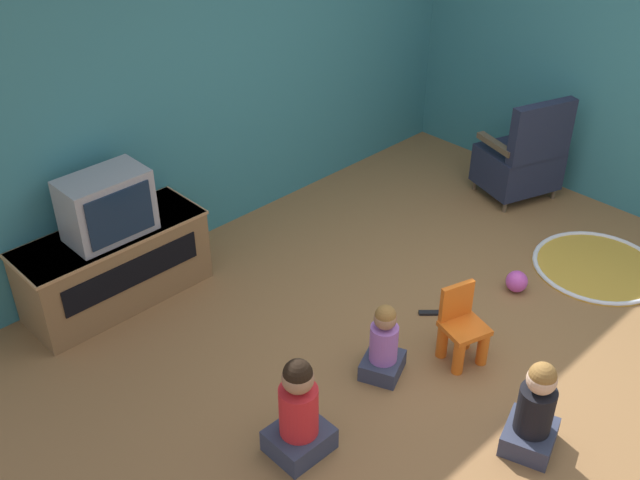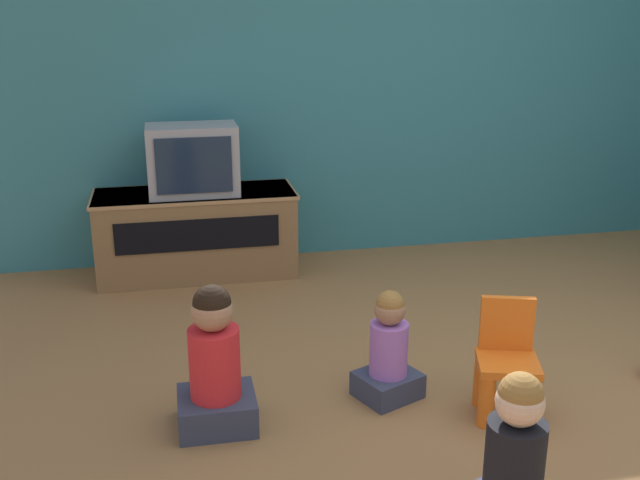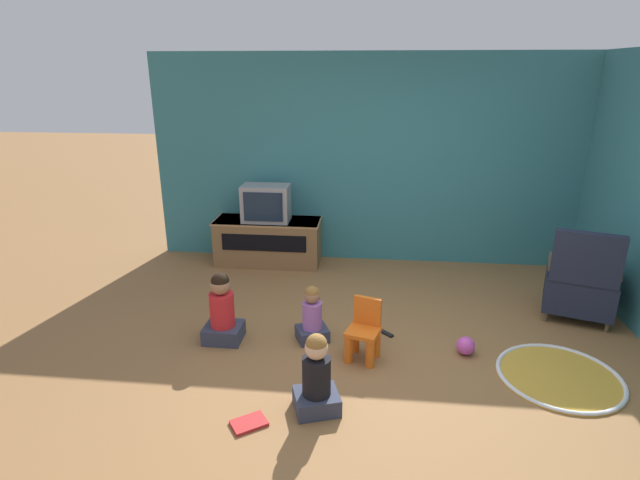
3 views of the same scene
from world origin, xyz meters
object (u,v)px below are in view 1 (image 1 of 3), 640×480
object	(u,v)px
toy_ball	(517,281)
remote_control	(429,313)
black_armchair	(522,159)
child_watching_center	(299,413)
child_watching_left	(535,412)
television	(107,206)
yellow_kid_chair	(462,331)
child_watching_right	(384,345)
tv_cabinet	(115,264)

from	to	relation	value
toy_ball	remote_control	xyz separation A→B (m)	(-0.68, 0.27, -0.07)
black_armchair	toy_ball	world-z (taller)	black_armchair
toy_ball	child_watching_center	bearing A→B (deg)	179.61
child_watching_left	remote_control	world-z (taller)	child_watching_left
child_watching_center	child_watching_left	bearing A→B (deg)	-42.48
television	yellow_kid_chair	xyz separation A→B (m)	(1.27, -2.08, -0.58)
television	child_watching_center	world-z (taller)	television
black_armchair	yellow_kid_chair	bearing A→B (deg)	42.69
child_watching_right	remote_control	world-z (taller)	child_watching_right
child_watching_left	child_watching_right	world-z (taller)	child_watching_left
child_watching_center	child_watching_right	bearing A→B (deg)	6.97
child_watching_center	toy_ball	xyz separation A→B (m)	(2.19, -0.01, -0.21)
black_armchair	child_watching_right	bearing A→B (deg)	33.47
television	child_watching_right	world-z (taller)	television
toy_ball	child_watching_left	bearing A→B (deg)	-143.88
yellow_kid_chair	child_watching_left	world-z (taller)	child_watching_left
toy_ball	yellow_kid_chair	bearing A→B (deg)	-170.51
child_watching_right	tv_cabinet	bearing A→B (deg)	89.55
child_watching_center	remote_control	size ratio (longest dim) A/B	4.82
television	yellow_kid_chair	world-z (taller)	television
black_armchair	child_watching_center	distance (m)	3.49
child_watching_center	child_watching_right	world-z (taller)	child_watching_center
television	remote_control	size ratio (longest dim) A/B	4.19
black_armchair	child_watching_center	size ratio (longest dim) A/B	1.44
yellow_kid_chair	child_watching_center	distance (m)	1.31
television	remote_control	world-z (taller)	television
toy_ball	tv_cabinet	bearing A→B (deg)	137.65
toy_ball	television	bearing A→B (deg)	138.30
yellow_kid_chair	remote_control	distance (m)	0.52
tv_cabinet	yellow_kid_chair	bearing A→B (deg)	-59.10
black_armchair	tv_cabinet	bearing A→B (deg)	-0.73
child_watching_right	toy_ball	distance (m)	1.39
television	remote_control	xyz separation A→B (m)	(1.48, -1.66, -0.80)
child_watching_right	yellow_kid_chair	bearing A→B (deg)	-51.68
black_armchair	child_watching_center	xyz separation A→B (m)	(-3.40, -0.78, -0.08)
remote_control	child_watching_left	bearing A→B (deg)	108.75
tv_cabinet	child_watching_left	xyz separation A→B (m)	(0.95, -2.87, -0.03)
black_armchair	remote_control	distance (m)	2.00
television	child_watching_left	xyz separation A→B (m)	(0.95, -2.82, -0.54)
yellow_kid_chair	black_armchair	bearing A→B (deg)	41.08
tv_cabinet	child_watching_center	xyz separation A→B (m)	(-0.02, -1.96, -0.01)
child_watching_center	child_watching_right	size ratio (longest dim) A/B	1.24
black_armchair	child_watching_right	world-z (taller)	black_armchair
yellow_kid_chair	television	bearing A→B (deg)	138.39
black_armchair	toy_ball	bearing A→B (deg)	51.81
child_watching_left	child_watching_center	distance (m)	1.33
child_watching_right	toy_ball	size ratio (longest dim) A/B	3.32
black_armchair	child_watching_center	world-z (taller)	black_armchair
child_watching_right	child_watching_left	bearing A→B (deg)	-104.80
yellow_kid_chair	child_watching_center	xyz separation A→B (m)	(-1.29, 0.16, 0.07)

